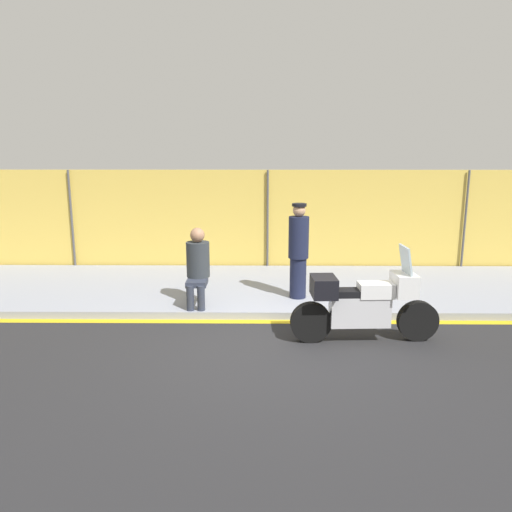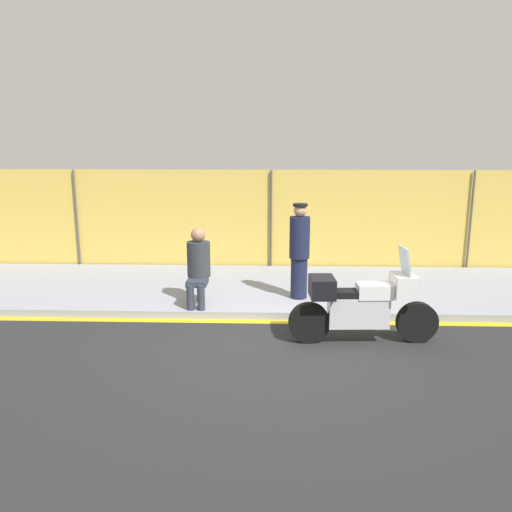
% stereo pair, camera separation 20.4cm
% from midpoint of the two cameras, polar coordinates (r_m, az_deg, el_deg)
% --- Properties ---
extents(ground_plane, '(120.00, 120.00, 0.00)m').
position_cam_midpoint_polar(ground_plane, '(7.48, 2.24, -10.55)').
color(ground_plane, '#262628').
extents(sidewalk, '(34.38, 3.49, 0.13)m').
position_cam_midpoint_polar(sidewalk, '(10.29, 2.20, -3.72)').
color(sidewalk, '#8E93A3').
rests_on(sidewalk, ground_plane).
extents(curb_paint_stripe, '(34.38, 0.18, 0.01)m').
position_cam_midpoint_polar(curb_paint_stripe, '(8.56, 2.22, -7.52)').
color(curb_paint_stripe, gold).
rests_on(curb_paint_stripe, ground_plane).
extents(storefront_fence, '(32.67, 0.17, 2.40)m').
position_cam_midpoint_polar(storefront_fence, '(11.85, 2.22, 4.01)').
color(storefront_fence, gold).
rests_on(storefront_fence, ground_plane).
extents(motorcycle, '(2.27, 0.56, 1.48)m').
position_cam_midpoint_polar(motorcycle, '(7.71, 12.81, -5.43)').
color(motorcycle, black).
rests_on(motorcycle, ground_plane).
extents(officer_standing, '(0.38, 0.38, 1.78)m').
position_cam_midpoint_polar(officer_standing, '(9.26, 5.62, 0.65)').
color(officer_standing, '#191E38').
rests_on(officer_standing, sidewalk).
extents(person_seated_on_curb, '(0.42, 0.72, 1.38)m').
position_cam_midpoint_polar(person_seated_on_curb, '(8.95, -5.98, -0.74)').
color(person_seated_on_curb, '#2D3342').
rests_on(person_seated_on_curb, sidewalk).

